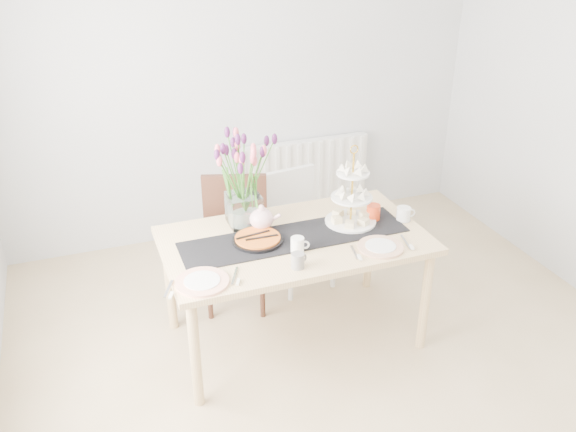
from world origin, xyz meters
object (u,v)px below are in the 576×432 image
object	(u,v)px
tulip_vase	(242,165)
plate_right	(380,247)
chair_brown	(235,232)
tart_tin	(258,240)
dining_table	(295,248)
cake_stand	(351,204)
mug_white	(297,245)
plate_left	(202,282)
cream_jug	(404,214)
chair_white	(295,219)
radiator	(303,173)
teapot	(261,219)
mug_orange	(373,213)
mug_grey	(298,261)

from	to	relation	value
tulip_vase	plate_right	world-z (taller)	tulip_vase
chair_brown	plate_right	size ratio (longest dim) A/B	3.34
tart_tin	plate_right	bearing A→B (deg)	-25.78
dining_table	cake_stand	bearing A→B (deg)	7.34
chair_brown	tulip_vase	world-z (taller)	tulip_vase
mug_white	tulip_vase	bearing A→B (deg)	129.67
plate_left	cream_jug	bearing A→B (deg)	10.94
chair_white	plate_right	world-z (taller)	chair_white
plate_right	mug_white	bearing A→B (deg)	164.99
plate_right	chair_white	bearing A→B (deg)	99.31
radiator	plate_right	size ratio (longest dim) A/B	4.42
chair_white	plate_left	xyz separation A→B (m)	(-0.91, -0.98, 0.26)
teapot	cream_jug	size ratio (longest dim) A/B	2.68
mug_white	mug_orange	bearing A→B (deg)	36.88
cake_stand	tart_tin	distance (m)	0.64
plate_left	radiator	bearing A→B (deg)	54.65
dining_table	cake_stand	size ratio (longest dim) A/B	3.36
dining_table	plate_left	bearing A→B (deg)	-155.42
chair_white	plate_right	distance (m)	1.03
mug_grey	mug_orange	distance (m)	0.76
cream_jug	mug_orange	xyz separation A→B (m)	(-0.18, 0.07, 0.01)
tulip_vase	plate_left	distance (m)	0.82
teapot	mug_white	distance (m)	0.36
cake_stand	plate_left	xyz separation A→B (m)	(-1.04, -0.35, -0.13)
tart_tin	mug_white	distance (m)	0.26
cake_stand	chair_white	bearing A→B (deg)	101.59
dining_table	mug_white	bearing A→B (deg)	-105.95
cake_stand	plate_right	size ratio (longest dim) A/B	1.75
chair_brown	mug_orange	world-z (taller)	chair_brown
mug_white	chair_white	bearing A→B (deg)	87.24
tulip_vase	plate_right	xyz separation A→B (m)	(0.66, -0.58, -0.39)
chair_brown	cake_stand	distance (m)	0.89
chair_brown	radiator	bearing A→B (deg)	65.18
chair_white	teapot	xyz separation A→B (m)	(-0.43, -0.52, 0.33)
chair_brown	mug_grey	xyz separation A→B (m)	(0.11, -0.92, 0.26)
radiator	plate_left	world-z (taller)	plate_left
mug_orange	mug_white	bearing A→B (deg)	166.56
radiator	chair_brown	distance (m)	1.32
teapot	tulip_vase	bearing A→B (deg)	147.61
chair_white	mug_grey	bearing A→B (deg)	-118.35
cream_jug	cake_stand	bearing A→B (deg)	-179.91
dining_table	plate_right	size ratio (longest dim) A/B	5.89
tart_tin	plate_left	distance (m)	0.52
chair_white	tart_tin	distance (m)	0.87
chair_brown	chair_white	bearing A→B (deg)	28.66
tart_tin	mug_white	bearing A→B (deg)	-46.38
chair_brown	mug_grey	world-z (taller)	chair_brown
tulip_vase	mug_orange	world-z (taller)	tulip_vase
mug_white	plate_right	bearing A→B (deg)	2.59
chair_brown	mug_white	distance (m)	0.82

